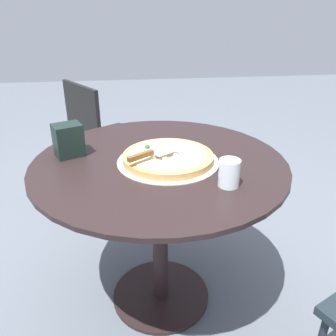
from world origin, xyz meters
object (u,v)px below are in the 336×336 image
Objects in this scene: pizza_on_tray at (168,158)px; drinking_cup at (229,173)px; patio_table at (160,195)px; patio_chair_corner at (101,133)px; napkin_dispenser at (68,140)px; pizza_server at (151,153)px.

drinking_cup is at bearing -50.21° from pizza_on_tray.
patio_table is 0.97m from patio_chair_corner.
drinking_cup is 0.11× the size of patio_chair_corner.
patio_table is 0.37m from drinking_cup.
napkin_dispenser is 0.88m from patio_chair_corner.
pizza_server is at bearing -75.35° from patio_chair_corner.
drinking_cup reaches higher than patio_table.
napkin_dispenser reaches higher than patio_table.
pizza_server is (-0.03, -0.05, 0.21)m from patio_table.
pizza_on_tray is at bearing 129.79° from drinking_cup.
patio_chair_corner reaches higher than drinking_cup.
drinking_cup reaches higher than pizza_on_tray.
drinking_cup is (0.18, -0.22, 0.03)m from pizza_on_tray.
patio_chair_corner is at bearing 104.65° from pizza_server.
napkin_dispenser is (-0.38, 0.11, 0.05)m from pizza_on_tray.
patio_chair_corner is (-0.50, 1.16, -0.26)m from drinking_cup.
pizza_server is 1.05m from patio_chair_corner.
drinking_cup is 1.29m from patio_chair_corner.
drinking_cup reaches higher than pizza_server.
patio_chair_corner is (-0.26, 0.98, -0.27)m from pizza_server.
napkin_dispenser is at bearing 150.07° from drinking_cup.
pizza_server is at bearing -150.57° from pizza_on_tray.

